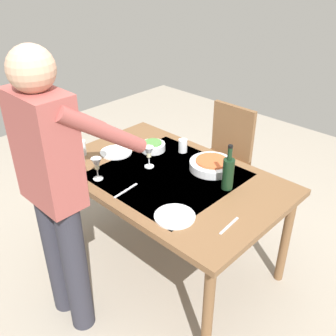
# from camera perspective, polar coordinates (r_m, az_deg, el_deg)

# --- Properties ---
(ground_plane) EXTENTS (6.00, 6.00, 0.00)m
(ground_plane) POSITION_cam_1_polar(r_m,az_deg,el_deg) (2.96, -0.00, -13.50)
(ground_plane) COLOR #9E9384
(dining_table) EXTENTS (1.52, 0.97, 0.75)m
(dining_table) POSITION_cam_1_polar(r_m,az_deg,el_deg) (2.54, -0.00, -2.39)
(dining_table) COLOR brown
(dining_table) RESTS_ON ground_plane
(chair_near) EXTENTS (0.40, 0.40, 0.91)m
(chair_near) POSITION_cam_1_polar(r_m,az_deg,el_deg) (3.29, 8.44, 2.35)
(chair_near) COLOR #523019
(chair_near) RESTS_ON ground_plane
(person_server) EXTENTS (0.42, 0.61, 1.69)m
(person_server) POSITION_cam_1_polar(r_m,az_deg,el_deg) (2.08, -16.47, -2.48)
(person_server) COLOR #2D2D38
(person_server) RESTS_ON ground_plane
(wine_bottle) EXTENTS (0.07, 0.07, 0.30)m
(wine_bottle) POSITION_cam_1_polar(r_m,az_deg,el_deg) (2.34, 8.97, -0.69)
(wine_bottle) COLOR black
(wine_bottle) RESTS_ON dining_table
(wine_glass_left) EXTENTS (0.07, 0.07, 0.15)m
(wine_glass_left) POSITION_cam_1_polar(r_m,az_deg,el_deg) (2.45, -10.61, 0.46)
(wine_glass_left) COLOR white
(wine_glass_left) RESTS_ON dining_table
(wine_glass_right) EXTENTS (0.07, 0.07, 0.15)m
(wine_glass_right) POSITION_cam_1_polar(r_m,az_deg,el_deg) (2.55, -2.88, 2.23)
(wine_glass_right) COLOR white
(wine_glass_right) RESTS_ON dining_table
(water_cup_near_left) EXTENTS (0.07, 0.07, 0.10)m
(water_cup_near_left) POSITION_cam_1_polar(r_m,az_deg,el_deg) (2.71, -13.14, 1.85)
(water_cup_near_left) COLOR silver
(water_cup_near_left) RESTS_ON dining_table
(water_cup_near_right) EXTENTS (0.06, 0.06, 0.10)m
(water_cup_near_right) POSITION_cam_1_polar(r_m,az_deg,el_deg) (2.77, 2.23, 3.35)
(water_cup_near_right) COLOR silver
(water_cup_near_right) RESTS_ON dining_table
(water_cup_far_left) EXTENTS (0.08, 0.08, 0.11)m
(water_cup_far_left) POSITION_cam_1_polar(r_m,az_deg,el_deg) (2.80, -12.91, 2.95)
(water_cup_far_left) COLOR silver
(water_cup_far_left) RESTS_ON dining_table
(serving_bowl_pasta) EXTENTS (0.30, 0.30, 0.07)m
(serving_bowl_pasta) POSITION_cam_1_polar(r_m,az_deg,el_deg) (2.57, 6.56, 0.52)
(serving_bowl_pasta) COLOR silver
(serving_bowl_pasta) RESTS_ON dining_table
(side_bowl_salad) EXTENTS (0.18, 0.18, 0.07)m
(side_bowl_salad) POSITION_cam_1_polar(r_m,az_deg,el_deg) (2.80, -2.27, 3.28)
(side_bowl_salad) COLOR silver
(side_bowl_salad) RESTS_ON dining_table
(dinner_plate_near) EXTENTS (0.23, 0.23, 0.01)m
(dinner_plate_near) POSITION_cam_1_polar(r_m,az_deg,el_deg) (2.80, -7.77, 2.36)
(dinner_plate_near) COLOR silver
(dinner_plate_near) RESTS_ON dining_table
(dinner_plate_far) EXTENTS (0.23, 0.23, 0.01)m
(dinner_plate_far) POSITION_cam_1_polar(r_m,az_deg,el_deg) (2.12, 1.01, -7.23)
(dinner_plate_far) COLOR silver
(dinner_plate_far) RESTS_ON dining_table
(table_knife) EXTENTS (0.03, 0.20, 0.00)m
(table_knife) POSITION_cam_1_polar(r_m,az_deg,el_deg) (2.35, -6.32, -3.37)
(table_knife) COLOR silver
(table_knife) RESTS_ON dining_table
(table_fork) EXTENTS (0.03, 0.18, 0.00)m
(table_fork) POSITION_cam_1_polar(r_m,az_deg,el_deg) (2.09, 9.12, -8.50)
(table_fork) COLOR silver
(table_fork) RESTS_ON dining_table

